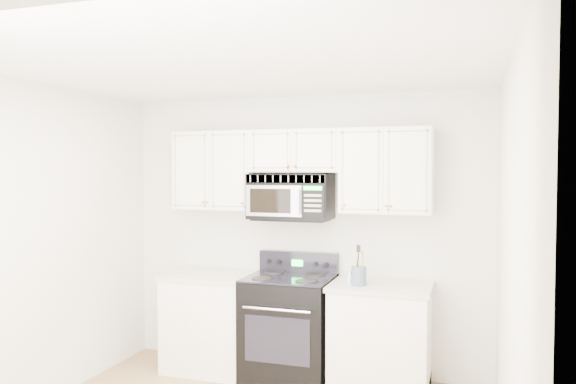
% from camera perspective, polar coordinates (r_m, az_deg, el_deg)
% --- Properties ---
extents(room, '(3.51, 3.51, 2.61)m').
position_cam_1_polar(room, '(3.75, -6.28, -7.02)').
color(room, '#A07D49').
rests_on(room, ground).
extents(base_cabinet_left, '(0.86, 0.65, 0.92)m').
position_cam_1_polar(base_cabinet_left, '(5.55, -7.62, -13.19)').
color(base_cabinet_left, silver).
rests_on(base_cabinet_left, ground).
extents(base_cabinet_right, '(0.86, 0.65, 0.92)m').
position_cam_1_polar(base_cabinet_right, '(5.08, 9.40, -14.66)').
color(base_cabinet_right, silver).
rests_on(base_cabinet_right, ground).
extents(range, '(0.77, 0.70, 1.12)m').
position_cam_1_polar(range, '(5.24, 0.14, -13.44)').
color(range, black).
rests_on(range, ground).
extents(upper_cabinets, '(2.44, 0.37, 0.75)m').
position_cam_1_polar(upper_cabinets, '(5.19, 0.99, 2.60)').
color(upper_cabinets, silver).
rests_on(upper_cabinets, ground).
extents(microwave, '(0.76, 0.43, 0.42)m').
position_cam_1_polar(microwave, '(5.18, 0.28, -0.43)').
color(microwave, black).
rests_on(microwave, ground).
extents(utensil_crock, '(0.13, 0.13, 0.34)m').
position_cam_1_polar(utensil_crock, '(4.86, 7.21, -8.39)').
color(utensil_crock, '#45516B').
rests_on(utensil_crock, base_cabinet_right).
extents(shaker_salt, '(0.04, 0.04, 0.11)m').
position_cam_1_polar(shaker_salt, '(4.92, 6.28, -8.64)').
color(shaker_salt, silver).
rests_on(shaker_salt, base_cabinet_right).
extents(shaker_pepper, '(0.05, 0.05, 0.11)m').
position_cam_1_polar(shaker_pepper, '(4.98, 6.76, -8.49)').
color(shaker_pepper, silver).
rests_on(shaker_pepper, base_cabinet_right).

